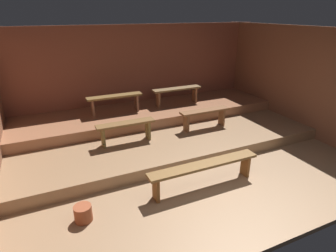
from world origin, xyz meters
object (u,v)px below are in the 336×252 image
object	(u,v)px
bench_floor_center	(204,168)
bench_lower_left	(126,127)
bench_lower_right	(205,114)
bench_middle_right	(177,92)
pail_floor	(83,213)
bench_middle_left	(115,99)

from	to	relation	value
bench_floor_center	bench_lower_left	size ratio (longest dim) A/B	1.65
bench_lower_left	bench_lower_right	bearing A→B (deg)	0.00
bench_lower_right	bench_middle_right	xyz separation A→B (m)	(-0.11, 1.20, 0.23)
bench_middle_right	pail_floor	size ratio (longest dim) A/B	5.23
bench_lower_left	pail_floor	xyz separation A→B (m)	(-1.16, -1.72, -0.45)
bench_middle_right	pail_floor	bearing A→B (deg)	-134.80
bench_floor_center	bench_middle_left	size ratio (longest dim) A/B	1.50
bench_middle_left	pail_floor	world-z (taller)	bench_middle_left
pail_floor	bench_lower_right	bearing A→B (deg)	29.70
bench_middle_right	pail_floor	xyz separation A→B (m)	(-2.90, -2.92, -0.68)
bench_floor_center	bench_middle_right	world-z (taller)	bench_middle_right
bench_floor_center	bench_middle_left	bearing A→B (deg)	103.12
bench_floor_center	bench_middle_left	world-z (taller)	bench_middle_left
bench_lower_right	bench_middle_left	world-z (taller)	bench_middle_left
bench_lower_left	bench_middle_left	world-z (taller)	bench_middle_left
bench_floor_center	pail_floor	bearing A→B (deg)	-179.95
bench_middle_left	bench_middle_right	distance (m)	1.63
bench_floor_center	pail_floor	xyz separation A→B (m)	(-1.96, -0.00, -0.24)
bench_lower_right	bench_middle_right	bearing A→B (deg)	95.27
bench_floor_center	bench_lower_left	distance (m)	1.90
bench_lower_left	pail_floor	world-z (taller)	bench_lower_left
pail_floor	bench_middle_right	bearing A→B (deg)	45.20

